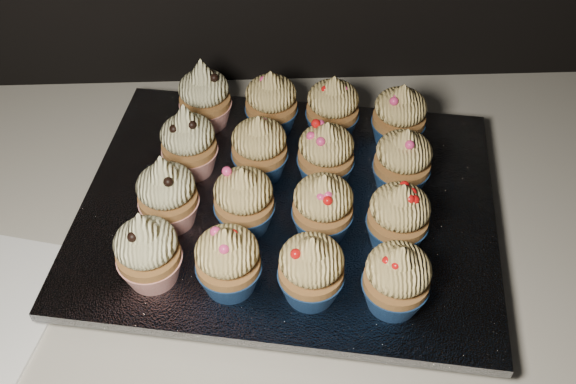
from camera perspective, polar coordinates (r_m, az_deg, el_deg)
The scene contains 19 objects.
worktop at distance 0.73m, azimuth 3.60°, elevation -5.50°, with size 2.44×0.64×0.04m, color silver.
baking_tray at distance 0.72m, azimuth 0.00°, elevation -2.12°, with size 0.41×0.32×0.02m, color black.
foil_lining at distance 0.71m, azimuth 0.00°, elevation -1.22°, with size 0.45×0.35×0.01m, color silver.
cupcake_0 at distance 0.62m, azimuth -12.37°, elevation -5.15°, with size 0.06×0.06×0.10m.
cupcake_1 at distance 0.61m, azimuth -5.35°, elevation -6.12°, with size 0.06×0.06×0.08m.
cupcake_2 at distance 0.60m, azimuth 2.07°, elevation -6.91°, with size 0.06×0.06×0.08m.
cupcake_3 at distance 0.60m, azimuth 9.63°, elevation -7.61°, with size 0.06×0.06×0.08m.
cupcake_4 at distance 0.67m, azimuth -10.68°, elevation -0.20°, with size 0.06×0.06×0.10m.
cupcake_5 at distance 0.66m, azimuth -3.94°, elevation -0.76°, with size 0.06×0.06×0.08m.
cupcake_6 at distance 0.65m, azimuth 3.11°, elevation -1.36°, with size 0.06×0.06×0.08m.
cupcake_7 at distance 0.65m, azimuth 9.77°, elevation -2.20°, with size 0.06×0.06×0.08m.
cupcake_8 at distance 0.72m, azimuth -8.82°, elevation 4.34°, with size 0.06×0.06×0.10m.
cupcake_9 at distance 0.71m, azimuth -2.56°, elevation 3.88°, with size 0.06×0.06×0.08m.
cupcake_10 at distance 0.70m, azimuth 3.38°, elevation 3.32°, with size 0.06×0.06×0.08m.
cupcake_11 at distance 0.70m, azimuth 10.13°, elevation 2.66°, with size 0.06×0.06×0.08m.
cupcake_12 at distance 0.78m, azimuth -7.42°, elevation 8.38°, with size 0.06×0.06×0.10m.
cupcake_13 at distance 0.77m, azimuth -1.50°, elevation 7.87°, with size 0.06×0.06×0.08m.
cupcake_14 at distance 0.76m, azimuth 3.98°, elevation 7.40°, with size 0.06×0.06×0.08m.
cupcake_15 at distance 0.76m, azimuth 9.86°, elevation 6.60°, with size 0.06×0.06×0.08m.
Camera 1 is at (-0.06, 1.26, 1.45)m, focal length 40.00 mm.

